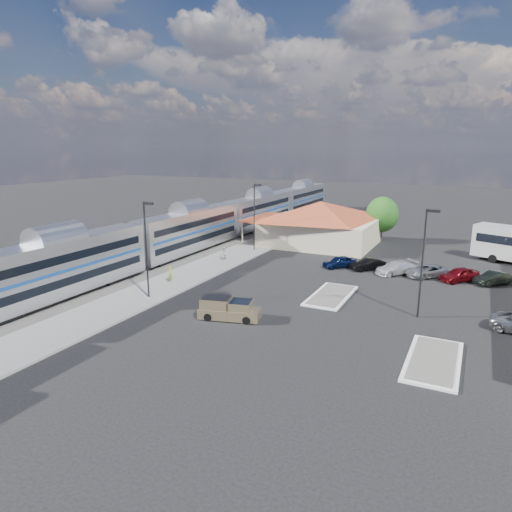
% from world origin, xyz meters
% --- Properties ---
extents(ground, '(280.00, 280.00, 0.00)m').
position_xyz_m(ground, '(0.00, 0.00, 0.00)').
color(ground, black).
rests_on(ground, ground).
extents(railbed, '(16.00, 100.00, 0.12)m').
position_xyz_m(railbed, '(-21.00, 8.00, 0.06)').
color(railbed, '#4C4944').
rests_on(railbed, ground).
extents(platform, '(5.50, 92.00, 0.18)m').
position_xyz_m(platform, '(-12.00, 6.00, 0.09)').
color(platform, gray).
rests_on(platform, ground).
extents(passenger_train, '(3.00, 104.00, 5.55)m').
position_xyz_m(passenger_train, '(-18.00, 11.22, 2.87)').
color(passenger_train, silver).
rests_on(passenger_train, ground).
extents(freight_cars, '(2.80, 46.00, 4.00)m').
position_xyz_m(freight_cars, '(-24.00, 0.41, 1.93)').
color(freight_cars, black).
rests_on(freight_cars, ground).
extents(station_depot, '(18.35, 12.24, 6.20)m').
position_xyz_m(station_depot, '(-4.56, 24.00, 3.13)').
color(station_depot, '#BDB18A').
rests_on(station_depot, ground).
extents(traffic_island_south, '(3.30, 7.50, 0.21)m').
position_xyz_m(traffic_island_south, '(4.00, 2.00, 0.10)').
color(traffic_island_south, silver).
rests_on(traffic_island_south, ground).
extents(traffic_island_north, '(3.30, 7.50, 0.21)m').
position_xyz_m(traffic_island_north, '(14.00, -8.00, 0.10)').
color(traffic_island_north, silver).
rests_on(traffic_island_north, ground).
extents(lamp_plat_s, '(1.08, 0.25, 9.00)m').
position_xyz_m(lamp_plat_s, '(-10.90, -6.00, 5.34)').
color(lamp_plat_s, black).
rests_on(lamp_plat_s, ground).
extents(lamp_plat_n, '(1.08, 0.25, 9.00)m').
position_xyz_m(lamp_plat_n, '(-10.90, 16.00, 5.34)').
color(lamp_plat_n, black).
rests_on(lamp_plat_n, ground).
extents(lamp_lot, '(1.08, 0.25, 9.00)m').
position_xyz_m(lamp_lot, '(12.10, 0.00, 5.34)').
color(lamp_lot, black).
rests_on(lamp_lot, ground).
extents(tree_depot, '(4.71, 4.71, 6.63)m').
position_xyz_m(tree_depot, '(3.00, 30.00, 4.02)').
color(tree_depot, '#382314').
rests_on(tree_depot, ground).
extents(pickup_truck, '(5.30, 2.95, 1.73)m').
position_xyz_m(pickup_truck, '(-1.72, -7.19, 0.82)').
color(pickup_truck, '#99815E').
rests_on(pickup_truck, ground).
extents(person_a, '(0.56, 0.70, 1.66)m').
position_xyz_m(person_a, '(-12.03, -1.22, 1.01)').
color(person_a, gold).
rests_on(person_a, platform).
extents(person_b, '(0.61, 0.78, 1.57)m').
position_xyz_m(person_b, '(-12.00, 9.51, 0.97)').
color(person_b, silver).
rests_on(person_b, platform).
extents(parked_car_a, '(3.92, 4.01, 1.36)m').
position_xyz_m(parked_car_a, '(1.72, 12.65, 0.68)').
color(parked_car_a, '#0D1A41').
rests_on(parked_car_a, ground).
extents(parked_car_b, '(3.88, 3.81, 1.33)m').
position_xyz_m(parked_car_b, '(4.92, 12.95, 0.66)').
color(parked_car_b, black).
rests_on(parked_car_b, ground).
extents(parked_car_c, '(4.75, 4.97, 1.42)m').
position_xyz_m(parked_car_c, '(8.12, 12.65, 0.71)').
color(parked_car_c, white).
rests_on(parked_car_c, ground).
extents(parked_car_d, '(5.01, 5.06, 1.35)m').
position_xyz_m(parked_car_d, '(11.32, 12.95, 0.68)').
color(parked_car_d, gray).
rests_on(parked_car_d, ground).
extents(parked_car_e, '(4.22, 4.35, 1.47)m').
position_xyz_m(parked_car_e, '(14.52, 12.65, 0.74)').
color(parked_car_e, maroon).
rests_on(parked_car_e, ground).
extents(parked_car_f, '(3.93, 3.96, 1.36)m').
position_xyz_m(parked_car_f, '(17.72, 12.95, 0.68)').
color(parked_car_f, black).
rests_on(parked_car_f, ground).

